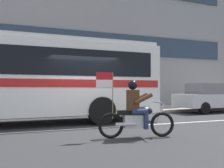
{
  "coord_description": "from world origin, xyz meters",
  "views": [
    {
      "loc": [
        -2.59,
        -8.94,
        1.33
      ],
      "look_at": [
        0.76,
        -0.59,
        1.5
      ],
      "focal_mm": 41.2,
      "sensor_mm": 36.0,
      "label": 1
    }
  ],
  "objects_px": {
    "transit_bus": "(14,74)",
    "parked_sedan_curbside": "(213,97)",
    "motorcycle_with_rider": "(136,113)",
    "fire_hydrant": "(148,103)"
  },
  "relations": [
    {
      "from": "parked_sedan_curbside",
      "to": "transit_bus",
      "type": "bearing_deg",
      "value": -172.61
    },
    {
      "from": "parked_sedan_curbside",
      "to": "motorcycle_with_rider",
      "type": "bearing_deg",
      "value": -145.41
    },
    {
      "from": "transit_bus",
      "to": "motorcycle_with_rider",
      "type": "height_order",
      "value": "transit_bus"
    },
    {
      "from": "motorcycle_with_rider",
      "to": "transit_bus",
      "type": "bearing_deg",
      "value": 128.57
    },
    {
      "from": "fire_hydrant",
      "to": "motorcycle_with_rider",
      "type": "bearing_deg",
      "value": -122.17
    },
    {
      "from": "parked_sedan_curbside",
      "to": "fire_hydrant",
      "type": "bearing_deg",
      "value": 156.62
    },
    {
      "from": "transit_bus",
      "to": "parked_sedan_curbside",
      "type": "bearing_deg",
      "value": 7.39
    },
    {
      "from": "transit_bus",
      "to": "motorcycle_with_rider",
      "type": "xyz_separation_m",
      "value": [
        3.08,
        -3.86,
        -1.22
      ]
    },
    {
      "from": "transit_bus",
      "to": "fire_hydrant",
      "type": "xyz_separation_m",
      "value": [
        7.31,
        2.85,
        -1.36
      ]
    },
    {
      "from": "motorcycle_with_rider",
      "to": "fire_hydrant",
      "type": "xyz_separation_m",
      "value": [
        4.23,
        6.72,
        -0.15
      ]
    }
  ]
}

